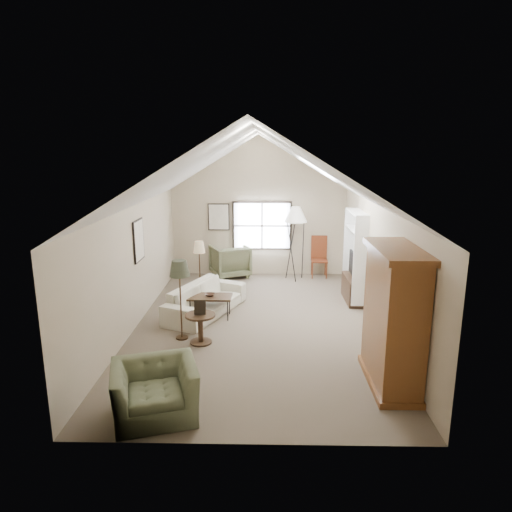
{
  "coord_description": "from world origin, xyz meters",
  "views": [
    {
      "loc": [
        0.2,
        -9.05,
        3.66
      ],
      "look_at": [
        0.0,
        0.4,
        1.4
      ],
      "focal_mm": 32.0,
      "sensor_mm": 36.0,
      "label": 1
    }
  ],
  "objects_px": {
    "armchair_far": "(230,261)",
    "side_table": "(201,329)",
    "armoire": "(394,318)",
    "armchair_near": "(155,390)",
    "side_chair": "(319,257)",
    "coffee_table": "(210,307)",
    "sofa": "(206,299)"
  },
  "relations": [
    {
      "from": "sofa",
      "to": "coffee_table",
      "type": "distance_m",
      "value": 0.28
    },
    {
      "from": "coffee_table",
      "to": "side_table",
      "type": "xyz_separation_m",
      "value": [
        -0.02,
        -1.36,
        0.05
      ]
    },
    {
      "from": "sofa",
      "to": "armchair_far",
      "type": "height_order",
      "value": "armchair_far"
    },
    {
      "from": "side_table",
      "to": "side_chair",
      "type": "height_order",
      "value": "side_chair"
    },
    {
      "from": "armchair_far",
      "to": "coffee_table",
      "type": "xyz_separation_m",
      "value": [
        -0.19,
        -3.28,
        -0.22
      ]
    },
    {
      "from": "armchair_far",
      "to": "side_table",
      "type": "relative_size",
      "value": 1.75
    },
    {
      "from": "side_chair",
      "to": "armchair_far",
      "type": "bearing_deg",
      "value": -177.79
    },
    {
      "from": "side_chair",
      "to": "side_table",
      "type": "bearing_deg",
      "value": -118.74
    },
    {
      "from": "sofa",
      "to": "armchair_near",
      "type": "height_order",
      "value": "armchair_near"
    },
    {
      "from": "side_table",
      "to": "sofa",
      "type": "bearing_deg",
      "value": 93.58
    },
    {
      "from": "coffee_table",
      "to": "side_chair",
      "type": "distance_m",
      "value": 4.3
    },
    {
      "from": "sofa",
      "to": "side_table",
      "type": "bearing_deg",
      "value": -153.06
    },
    {
      "from": "armchair_near",
      "to": "side_chair",
      "type": "height_order",
      "value": "side_chair"
    },
    {
      "from": "sofa",
      "to": "side_chair",
      "type": "bearing_deg",
      "value": -20.1
    },
    {
      "from": "side_table",
      "to": "side_chair",
      "type": "xyz_separation_m",
      "value": [
        2.78,
        4.64,
        0.3
      ]
    },
    {
      "from": "armchair_near",
      "to": "side_chair",
      "type": "relative_size",
      "value": 0.97
    },
    {
      "from": "armchair_near",
      "to": "side_chair",
      "type": "distance_m",
      "value": 7.71
    },
    {
      "from": "armchair_near",
      "to": "armoire",
      "type": "bearing_deg",
      "value": -1.4
    },
    {
      "from": "coffee_table",
      "to": "armoire",
      "type": "bearing_deg",
      "value": -41.51
    },
    {
      "from": "armoire",
      "to": "armchair_near",
      "type": "bearing_deg",
      "value": -164.62
    },
    {
      "from": "armoire",
      "to": "side_chair",
      "type": "xyz_separation_m",
      "value": [
        -0.43,
        6.1,
        -0.51
      ]
    },
    {
      "from": "armchair_far",
      "to": "side_chair",
      "type": "xyz_separation_m",
      "value": [
        2.57,
        0.0,
        0.13
      ]
    },
    {
      "from": "armchair_near",
      "to": "armchair_far",
      "type": "distance_m",
      "value": 7.08
    },
    {
      "from": "armchair_far",
      "to": "armchair_near",
      "type": "bearing_deg",
      "value": 61.88
    },
    {
      "from": "sofa",
      "to": "armchair_far",
      "type": "bearing_deg",
      "value": 17.57
    },
    {
      "from": "armoire",
      "to": "side_chair",
      "type": "distance_m",
      "value": 6.14
    },
    {
      "from": "coffee_table",
      "to": "side_table",
      "type": "bearing_deg",
      "value": -90.87
    },
    {
      "from": "armoire",
      "to": "armchair_near",
      "type": "relative_size",
      "value": 1.92
    },
    {
      "from": "sofa",
      "to": "side_chair",
      "type": "relative_size",
      "value": 1.96
    },
    {
      "from": "sofa",
      "to": "side_table",
      "type": "height_order",
      "value": "sofa"
    },
    {
      "from": "armchair_far",
      "to": "side_chair",
      "type": "relative_size",
      "value": 0.86
    },
    {
      "from": "side_chair",
      "to": "armoire",
      "type": "bearing_deg",
      "value": -83.77
    }
  ]
}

